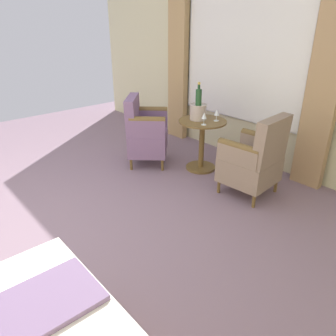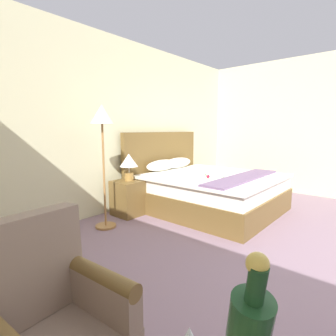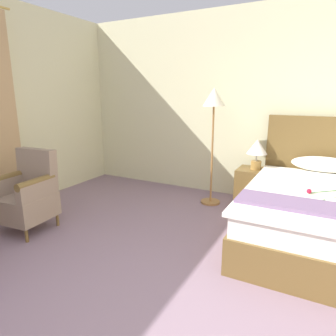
# 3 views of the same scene
# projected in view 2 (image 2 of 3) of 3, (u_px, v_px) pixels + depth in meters

# --- Properties ---
(wall_headboard_side) EXTENTS (6.36, 0.12, 2.78)m
(wall_headboard_side) POSITION_uv_depth(u_px,v_px,m) (117.00, 126.00, 4.30)
(wall_headboard_side) COLOR beige
(wall_headboard_side) RESTS_ON ground
(bed) EXTENTS (1.93, 2.15, 1.28)m
(bed) POSITION_uv_depth(u_px,v_px,m) (206.00, 189.00, 4.42)
(bed) COLOR brown
(bed) RESTS_ON ground
(nightstand) EXTENTS (0.50, 0.43, 0.54)m
(nightstand) POSITION_uv_depth(u_px,v_px,m) (130.00, 197.00, 4.12)
(nightstand) COLOR brown
(nightstand) RESTS_ON ground
(bedside_lamp) EXTENTS (0.28, 0.28, 0.42)m
(bedside_lamp) POSITION_uv_depth(u_px,v_px,m) (129.00, 162.00, 4.04)
(bedside_lamp) COLOR olive
(bedside_lamp) RESTS_ON nightstand
(floor_lamp_brass) EXTENTS (0.31, 0.31, 1.65)m
(floor_lamp_brass) POSITION_uv_depth(u_px,v_px,m) (102.00, 127.00, 3.41)
(floor_lamp_brass) COLOR #A2713E
(floor_lamp_brass) RESTS_ON ground
(armchair_by_window) EXTENTS (0.60, 0.60, 0.94)m
(armchair_by_window) POSITION_uv_depth(u_px,v_px,m) (50.00, 334.00, 1.17)
(armchair_by_window) COLOR brown
(armchair_by_window) RESTS_ON ground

